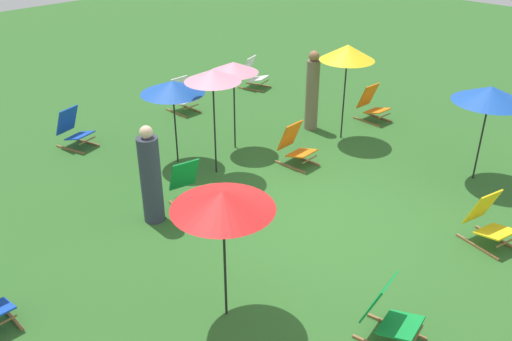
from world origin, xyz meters
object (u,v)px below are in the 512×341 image
object	(u,v)px
deckchair_3	(372,105)
umbrella_5	(348,53)
deckchair_6	(181,96)
umbrella_0	(213,76)
deckchair_4	(295,146)
deckchair_10	(74,130)
umbrella_1	(234,68)
umbrella_2	(490,94)
person_1	(312,92)
person_0	(151,178)
deckchair_8	(488,221)
deckchair_5	(253,74)
umbrella_4	(223,200)
umbrella_3	(172,87)
deckchair_2	(189,188)
deckchair_11	(389,314)

from	to	relation	value
deckchair_3	umbrella_5	xyz separation A→B (m)	(-1.30, -0.11, 1.49)
deckchair_6	umbrella_0	distance (m)	3.64
deckchair_4	deckchair_10	xyz separation A→B (m)	(-2.59, 3.78, 0.00)
umbrella_1	umbrella_2	world-z (taller)	umbrella_1
umbrella_0	umbrella_2	xyz separation A→B (m)	(3.18, -3.59, -0.25)
umbrella_0	person_1	world-z (taller)	umbrella_0
deckchair_6	person_0	distance (m)	4.81
deckchair_8	umbrella_5	bearing A→B (deg)	81.46
deckchair_5	person_1	world-z (taller)	person_1
deckchair_4	deckchair_10	world-z (taller)	same
deckchair_4	umbrella_2	xyz separation A→B (m)	(1.85, -2.76, 1.27)
deckchair_3	umbrella_4	bearing A→B (deg)	-157.31
deckchair_3	umbrella_0	world-z (taller)	umbrella_0
deckchair_4	umbrella_3	xyz separation A→B (m)	(-1.55, 1.70, 1.16)
umbrella_1	umbrella_5	xyz separation A→B (m)	(1.93, -1.27, 0.16)
deckchair_4	person_0	world-z (taller)	person_0
umbrella_3	deckchair_3	bearing A→B (deg)	-18.53
deckchair_4	deckchair_6	xyz separation A→B (m)	(0.21, 3.76, 0.00)
umbrella_2	deckchair_3	bearing A→B (deg)	70.17
umbrella_2	deckchair_8	bearing A→B (deg)	-150.86
deckchair_6	deckchair_10	xyz separation A→B (m)	(-2.80, 0.02, 0.00)
deckchair_4	deckchair_5	bearing A→B (deg)	52.88
umbrella_3	umbrella_5	bearing A→B (deg)	-26.89
deckchair_10	umbrella_5	xyz separation A→B (m)	(4.21, -3.69, 1.49)
deckchair_2	person_1	size ratio (longest dim) A/B	0.48
umbrella_5	person_1	bearing A→B (deg)	94.66
deckchair_11	umbrella_0	world-z (taller)	umbrella_0
deckchair_11	person_0	bearing A→B (deg)	85.01
umbrella_2	person_1	bearing A→B (deg)	94.66
deckchair_11	umbrella_3	xyz separation A→B (m)	(1.19, 5.50, 1.16)
deckchair_5	umbrella_5	xyz separation A→B (m)	(-1.00, -3.66, 1.49)
deckchair_5	umbrella_0	world-z (taller)	umbrella_0
deckchair_4	umbrella_5	xyz separation A→B (m)	(1.62, 0.09, 1.49)
deckchair_2	umbrella_4	distance (m)	2.99
umbrella_2	umbrella_4	distance (m)	5.69
deckchair_6	umbrella_2	world-z (taller)	umbrella_2
deckchair_2	person_1	bearing A→B (deg)	21.62
deckchair_4	umbrella_0	bearing A→B (deg)	145.98
umbrella_1	person_1	xyz separation A→B (m)	(1.87, -0.48, -0.85)
umbrella_1	person_1	distance (m)	2.11
deckchair_11	deckchair_3	bearing A→B (deg)	24.94
deckchair_2	deckchair_10	size ratio (longest dim) A/B	0.98
deckchair_6	umbrella_0	world-z (taller)	umbrella_0
person_0	person_1	bearing A→B (deg)	-172.76
deckchair_4	deckchair_10	distance (m)	4.58
deckchair_5	umbrella_3	bearing A→B (deg)	-170.66
deckchair_3	person_0	xyz separation A→B (m)	(-6.05, 0.11, 0.40)
umbrella_2	umbrella_4	size ratio (longest dim) A/B	0.99
umbrella_0	person_1	distance (m)	3.06
umbrella_0	umbrella_1	size ratio (longest dim) A/B	1.11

